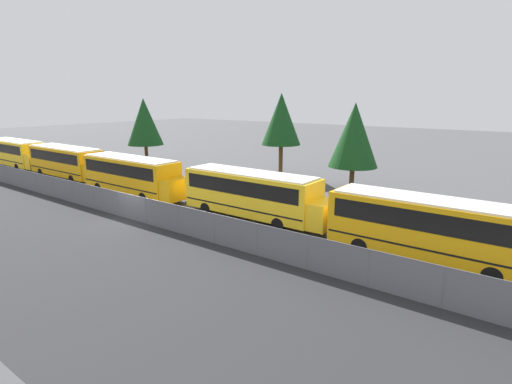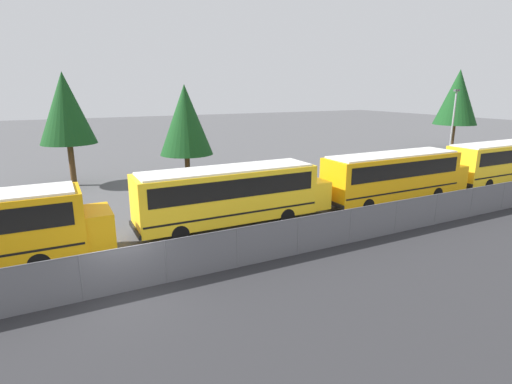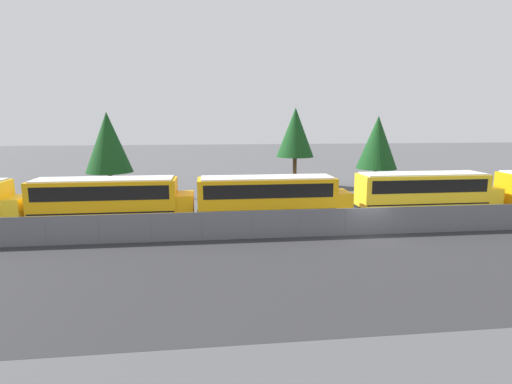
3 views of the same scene
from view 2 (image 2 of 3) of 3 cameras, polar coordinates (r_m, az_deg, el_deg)
ground_plane at (r=16.36m, az=-17.91°, el=-13.37°), size 200.00×200.00×0.00m
fence at (r=15.96m, az=-18.16°, el=-10.44°), size 107.39×0.07×1.80m
school_bus_4 at (r=22.02m, az=-3.49°, el=-0.00°), size 11.35×2.63×3.31m
school_bus_5 at (r=28.41m, az=19.23°, el=2.52°), size 11.35×2.63×3.31m
school_bus_6 at (r=37.87m, az=31.77°, el=3.98°), size 11.35×2.63×3.31m
light_pole at (r=42.72m, az=26.26°, el=8.53°), size 0.60×0.24×7.41m
tree_1 at (r=56.44m, az=26.82°, el=11.98°), size 5.13×5.13×9.79m
tree_2 at (r=34.12m, az=-10.04°, el=10.10°), size 4.43×4.43×7.85m
tree_3 at (r=34.13m, az=-25.56°, el=10.71°), size 4.15×4.15×8.74m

